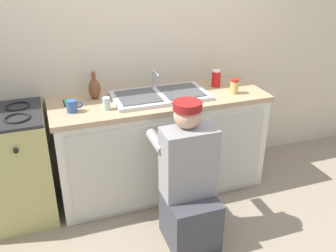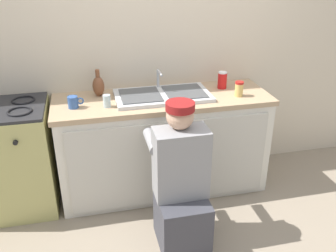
{
  "view_description": "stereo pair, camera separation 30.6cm",
  "coord_description": "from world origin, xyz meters",
  "px_view_note": "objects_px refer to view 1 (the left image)",
  "views": [
    {
      "loc": [
        -0.92,
        -2.51,
        2.03
      ],
      "look_at": [
        0.0,
        0.1,
        0.71
      ],
      "focal_mm": 40.0,
      "sensor_mm": 36.0,
      "label": 1
    },
    {
      "loc": [
        -0.62,
        -2.59,
        2.03
      ],
      "look_at": [
        0.0,
        0.1,
        0.71
      ],
      "focal_mm": 40.0,
      "sensor_mm": 36.0,
      "label": 2
    }
  ],
  "objects_px": {
    "stove_range": "(8,168)",
    "cell_phone": "(68,102)",
    "condiment_jar": "(234,86)",
    "vase_decorative": "(94,88)",
    "soda_cup_red": "(216,78)",
    "water_glass": "(106,104)",
    "sink_double_basin": "(160,95)",
    "coffee_mug": "(72,106)",
    "plumber_person": "(189,187)"
  },
  "relations": [
    {
      "from": "stove_range",
      "to": "cell_phone",
      "type": "bearing_deg",
      "value": 13.65
    },
    {
      "from": "condiment_jar",
      "to": "vase_decorative",
      "type": "height_order",
      "value": "vase_decorative"
    },
    {
      "from": "soda_cup_red",
      "to": "vase_decorative",
      "type": "xyz_separation_m",
      "value": [
        -1.09,
        0.06,
        0.01
      ]
    },
    {
      "from": "stove_range",
      "to": "water_glass",
      "type": "distance_m",
      "value": 0.94
    },
    {
      "from": "soda_cup_red",
      "to": "condiment_jar",
      "type": "height_order",
      "value": "soda_cup_red"
    },
    {
      "from": "soda_cup_red",
      "to": "condiment_jar",
      "type": "distance_m",
      "value": 0.23
    },
    {
      "from": "water_glass",
      "to": "soda_cup_red",
      "type": "distance_m",
      "value": 1.06
    },
    {
      "from": "sink_double_basin",
      "to": "stove_range",
      "type": "height_order",
      "value": "sink_double_basin"
    },
    {
      "from": "water_glass",
      "to": "vase_decorative",
      "type": "xyz_separation_m",
      "value": [
        -0.05,
        0.27,
        0.04
      ]
    },
    {
      "from": "cell_phone",
      "to": "coffee_mug",
      "type": "relative_size",
      "value": 1.11
    },
    {
      "from": "condiment_jar",
      "to": "soda_cup_red",
      "type": "bearing_deg",
      "value": 107.43
    },
    {
      "from": "sink_double_basin",
      "to": "condiment_jar",
      "type": "relative_size",
      "value": 6.25
    },
    {
      "from": "coffee_mug",
      "to": "vase_decorative",
      "type": "distance_m",
      "value": 0.31
    },
    {
      "from": "soda_cup_red",
      "to": "cell_phone",
      "type": "height_order",
      "value": "soda_cup_red"
    },
    {
      "from": "cell_phone",
      "to": "water_glass",
      "type": "bearing_deg",
      "value": -41.38
    },
    {
      "from": "stove_range",
      "to": "vase_decorative",
      "type": "height_order",
      "value": "vase_decorative"
    },
    {
      "from": "coffee_mug",
      "to": "water_glass",
      "type": "bearing_deg",
      "value": -9.11
    },
    {
      "from": "cell_phone",
      "to": "stove_range",
      "type": "bearing_deg",
      "value": -166.35
    },
    {
      "from": "stove_range",
      "to": "cell_phone",
      "type": "relative_size",
      "value": 6.62
    },
    {
      "from": "plumber_person",
      "to": "cell_phone",
      "type": "relative_size",
      "value": 7.89
    },
    {
      "from": "plumber_person",
      "to": "condiment_jar",
      "type": "distance_m",
      "value": 1.02
    },
    {
      "from": "condiment_jar",
      "to": "water_glass",
      "type": "bearing_deg",
      "value": 179.53
    },
    {
      "from": "plumber_person",
      "to": "coffee_mug",
      "type": "xyz_separation_m",
      "value": [
        -0.71,
        0.66,
        0.48
      ]
    },
    {
      "from": "water_glass",
      "to": "coffee_mug",
      "type": "distance_m",
      "value": 0.26
    },
    {
      "from": "soda_cup_red",
      "to": "coffee_mug",
      "type": "height_order",
      "value": "soda_cup_red"
    },
    {
      "from": "sink_double_basin",
      "to": "plumber_person",
      "type": "bearing_deg",
      "value": -91.9
    },
    {
      "from": "condiment_jar",
      "to": "cell_phone",
      "type": "xyz_separation_m",
      "value": [
        -1.38,
        0.25,
        -0.06
      ]
    },
    {
      "from": "sink_double_basin",
      "to": "cell_phone",
      "type": "xyz_separation_m",
      "value": [
        -0.75,
        0.13,
        -0.01
      ]
    },
    {
      "from": "water_glass",
      "to": "condiment_jar",
      "type": "xyz_separation_m",
      "value": [
        1.11,
        -0.01,
        0.01
      ]
    },
    {
      "from": "water_glass",
      "to": "vase_decorative",
      "type": "relative_size",
      "value": 0.43
    },
    {
      "from": "condiment_jar",
      "to": "sink_double_basin",
      "type": "bearing_deg",
      "value": 169.11
    },
    {
      "from": "cell_phone",
      "to": "coffee_mug",
      "type": "distance_m",
      "value": 0.2
    },
    {
      "from": "sink_double_basin",
      "to": "water_glass",
      "type": "height_order",
      "value": "sink_double_basin"
    },
    {
      "from": "sink_double_basin",
      "to": "vase_decorative",
      "type": "xyz_separation_m",
      "value": [
        -0.52,
        0.15,
        0.07
      ]
    },
    {
      "from": "sink_double_basin",
      "to": "cell_phone",
      "type": "height_order",
      "value": "sink_double_basin"
    },
    {
      "from": "sink_double_basin",
      "to": "vase_decorative",
      "type": "relative_size",
      "value": 3.48
    },
    {
      "from": "sink_double_basin",
      "to": "stove_range",
      "type": "distance_m",
      "value": 1.36
    },
    {
      "from": "plumber_person",
      "to": "cell_phone",
      "type": "height_order",
      "value": "plumber_person"
    },
    {
      "from": "plumber_person",
      "to": "soda_cup_red",
      "type": "distance_m",
      "value": 1.13
    },
    {
      "from": "stove_range",
      "to": "water_glass",
      "type": "relative_size",
      "value": 9.27
    },
    {
      "from": "soda_cup_red",
      "to": "cell_phone",
      "type": "xyz_separation_m",
      "value": [
        -1.31,
        0.03,
        -0.07
      ]
    },
    {
      "from": "stove_range",
      "to": "plumber_person",
      "type": "xyz_separation_m",
      "value": [
        1.25,
        -0.72,
        0.0
      ]
    },
    {
      "from": "stove_range",
      "to": "vase_decorative",
      "type": "bearing_deg",
      "value": 11.6
    },
    {
      "from": "sink_double_basin",
      "to": "plumber_person",
      "type": "height_order",
      "value": "plumber_person"
    },
    {
      "from": "condiment_jar",
      "to": "coffee_mug",
      "type": "xyz_separation_m",
      "value": [
        -1.37,
        0.05,
        -0.02
      ]
    },
    {
      "from": "cell_phone",
      "to": "vase_decorative",
      "type": "height_order",
      "value": "vase_decorative"
    },
    {
      "from": "sink_double_basin",
      "to": "soda_cup_red",
      "type": "bearing_deg",
      "value": 9.68
    },
    {
      "from": "vase_decorative",
      "to": "condiment_jar",
      "type": "bearing_deg",
      "value": -13.4
    },
    {
      "from": "coffee_mug",
      "to": "stove_range",
      "type": "bearing_deg",
      "value": 172.71
    },
    {
      "from": "plumber_person",
      "to": "water_glass",
      "type": "height_order",
      "value": "plumber_person"
    }
  ]
}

